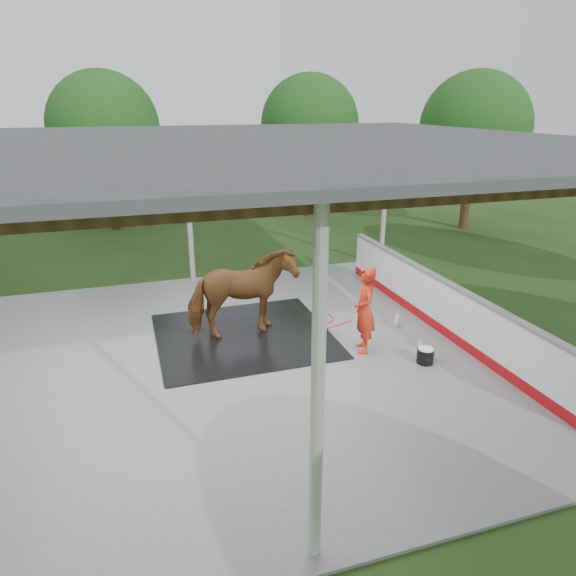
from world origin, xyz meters
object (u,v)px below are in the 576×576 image
object	(u,v)px
horse	(242,294)
handler	(365,310)
wash_bucket	(425,355)
dasher_board	(439,305)

from	to	relation	value
horse	handler	xyz separation A→B (m)	(2.09, -1.36, -0.09)
wash_bucket	horse	bearing A→B (deg)	143.69
horse	dasher_board	bearing A→B (deg)	-107.77
dasher_board	handler	xyz separation A→B (m)	(-1.99, -0.47, 0.31)
handler	wash_bucket	size ratio (longest dim) A/B	5.39
dasher_board	wash_bucket	distance (m)	1.75
dasher_board	handler	size ratio (longest dim) A/B	4.67
wash_bucket	dasher_board	bearing A→B (deg)	49.81
dasher_board	wash_bucket	size ratio (longest dim) A/B	25.14
horse	wash_bucket	size ratio (longest dim) A/B	6.83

